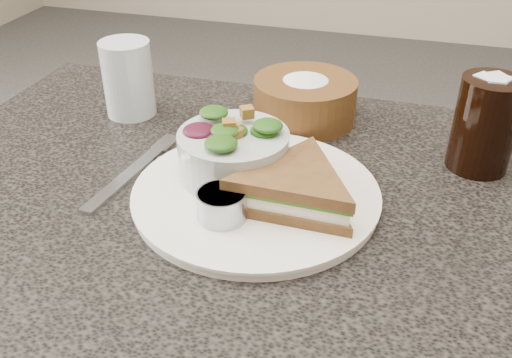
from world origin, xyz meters
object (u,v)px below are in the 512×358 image
object	(u,v)px
dinner_plate	(256,195)
salad_bowl	(233,147)
cola_glass	(486,120)
water_glass	(128,79)
sandwich	(295,188)
bread_basket	(305,93)
dressing_ramekin	(222,205)

from	to	relation	value
dinner_plate	salad_bowl	size ratio (longest dim) A/B	2.15
dinner_plate	cola_glass	size ratio (longest dim) A/B	2.18
salad_bowl	water_glass	distance (m)	0.27
dinner_plate	sandwich	bearing A→B (deg)	-18.48
sandwich	bread_basket	world-z (taller)	bread_basket
sandwich	cola_glass	world-z (taller)	cola_glass
cola_glass	water_glass	bearing A→B (deg)	177.99
salad_bowl	water_glass	bearing A→B (deg)	145.86
dinner_plate	salad_bowl	bearing A→B (deg)	143.00
dinner_plate	water_glass	world-z (taller)	water_glass
cola_glass	water_glass	size ratio (longest dim) A/B	1.17
bread_basket	cola_glass	world-z (taller)	cola_glass
sandwich	water_glass	distance (m)	0.38
bread_basket	water_glass	distance (m)	0.28
cola_glass	dinner_plate	bearing A→B (deg)	-148.65
dinner_plate	bread_basket	size ratio (longest dim) A/B	1.91
dressing_ramekin	dinner_plate	bearing A→B (deg)	71.96
salad_bowl	water_glass	xyz separation A→B (m)	(-0.23, 0.15, 0.01)
dinner_plate	salad_bowl	xyz separation A→B (m)	(-0.04, 0.03, 0.05)
dressing_ramekin	cola_glass	bearing A→B (deg)	38.39
dressing_ramekin	water_glass	bearing A→B (deg)	134.35
dressing_ramekin	cola_glass	world-z (taller)	cola_glass
dinner_plate	dressing_ramekin	bearing A→B (deg)	-108.04
dinner_plate	bread_basket	xyz separation A→B (m)	(0.01, 0.24, 0.04)
cola_glass	water_glass	xyz separation A→B (m)	(-0.53, 0.02, -0.01)
cola_glass	bread_basket	bearing A→B (deg)	163.79
dressing_ramekin	bread_basket	size ratio (longest dim) A/B	0.36
water_glass	dinner_plate	bearing A→B (deg)	-34.57
sandwich	cola_glass	size ratio (longest dim) A/B	1.28
sandwich	bread_basket	distance (m)	0.26
water_glass	dressing_ramekin	bearing A→B (deg)	-45.65
water_glass	sandwich	bearing A→B (deg)	-32.19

